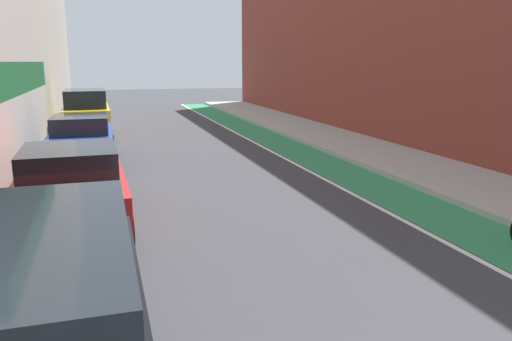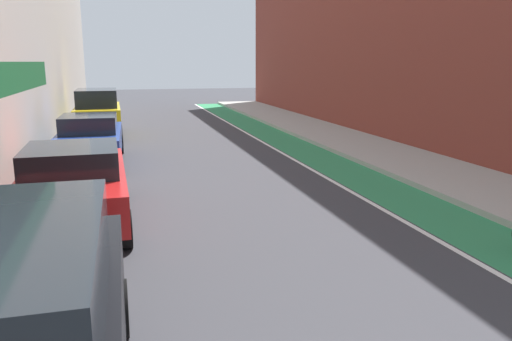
# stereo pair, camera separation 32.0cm
# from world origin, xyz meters

# --- Properties ---
(ground_plane) EXTENTS (87.22, 87.22, 0.00)m
(ground_plane) POSITION_xyz_m (0.00, 15.82, 0.00)
(ground_plane) COLOR #38383D
(bike_lane_paint) EXTENTS (1.60, 39.65, 0.00)m
(bike_lane_paint) POSITION_xyz_m (3.69, 17.82, 0.00)
(bike_lane_paint) COLOR #2D8451
(bike_lane_paint) RESTS_ON ground
(lane_divider_stripe) EXTENTS (0.12, 39.65, 0.00)m
(lane_divider_stripe) POSITION_xyz_m (2.79, 17.82, 0.00)
(lane_divider_stripe) COLOR white
(lane_divider_stripe) RESTS_ON ground
(sidewalk_right) EXTENTS (2.95, 39.65, 0.14)m
(sidewalk_right) POSITION_xyz_m (5.96, 17.82, 0.07)
(sidewalk_right) COLOR #A8A59E
(sidewalk_right) RESTS_ON ground
(parked_sedan_red) EXTENTS (2.05, 4.70, 1.53)m
(parked_sedan_red) POSITION_xyz_m (-3.44, 10.56, 0.79)
(parked_sedan_red) COLOR red
(parked_sedan_red) RESTS_ON ground
(parked_sedan_blue) EXTENTS (1.91, 4.53, 1.53)m
(parked_sedan_blue) POSITION_xyz_m (-3.44, 16.34, 0.79)
(parked_sedan_blue) COLOR navy
(parked_sedan_blue) RESTS_ON ground
(parked_suv_yellow_cab) EXTENTS (1.89, 4.37, 1.98)m
(parked_suv_yellow_cab) POSITION_xyz_m (-3.44, 22.31, 1.02)
(parked_suv_yellow_cab) COLOR yellow
(parked_suv_yellow_cab) RESTS_ON ground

